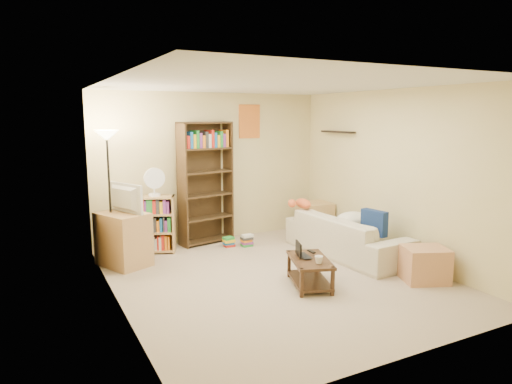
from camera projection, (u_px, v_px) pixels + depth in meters
room at (278, 155)px, 5.74m from camera, size 4.50×4.54×2.52m
sofa at (347, 235)px, 6.97m from camera, size 2.21×1.07×0.62m
navy_pillow at (374, 223)px, 6.59m from camera, size 0.18×0.42×0.37m
cream_blanket at (352, 220)px, 7.06m from camera, size 0.57×0.41×0.24m
tabby_cat at (301, 203)px, 7.46m from camera, size 0.49×0.19×0.17m
coffee_table at (310, 269)px, 5.71m from camera, size 0.68×0.90×0.35m
laptop at (307, 256)px, 5.76m from camera, size 0.35×0.29×0.02m
laptop_screen at (299, 249)px, 5.73m from camera, size 0.10×0.25×0.18m
mug at (319, 260)px, 5.49m from camera, size 0.12×0.12×0.10m
tv_remote at (311, 251)px, 5.96m from camera, size 0.05×0.14×0.02m
tv_stand at (123, 239)px, 6.48m from camera, size 0.76×0.86×0.76m
television at (121, 199)px, 6.39m from camera, size 0.79×0.63×0.41m
tall_bookshelf at (206, 180)px, 7.53m from camera, size 0.95×0.47×2.02m
short_bookshelf at (152, 224)px, 7.08m from camera, size 0.75×0.52×0.90m
desk_fan at (154, 181)px, 6.96m from camera, size 0.32×0.18×0.44m
floor_lamp at (108, 158)px, 6.34m from camera, size 0.33×0.33×1.92m
side_table at (315, 219)px, 8.15m from camera, size 0.56×0.56×0.59m
end_cabinet at (425, 264)px, 5.87m from camera, size 0.67×0.62×0.45m
book_stacks at (239, 241)px, 7.46m from camera, size 0.46×0.25×0.20m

